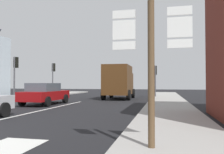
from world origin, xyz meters
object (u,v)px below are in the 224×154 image
at_px(delivery_truck, 119,81).
at_px(traffic_light_far_left, 53,72).
at_px(route_sign_post, 151,62).
at_px(traffic_light_near_left, 15,68).
at_px(sedan_far, 45,93).
at_px(traffic_light_far_right, 155,74).

height_order(delivery_truck, traffic_light_far_left, traffic_light_far_left).
height_order(delivery_truck, route_sign_post, route_sign_post).
bearing_deg(traffic_light_near_left, delivery_truck, 26.44).
bearing_deg(delivery_truck, sedan_far, -120.89).
distance_m(delivery_truck, traffic_light_far_right, 4.33).
bearing_deg(route_sign_post, delivery_truck, 103.06).
distance_m(sedan_far, delivery_truck, 7.67).
relative_size(delivery_truck, traffic_light_far_right, 1.56).
bearing_deg(traffic_light_far_right, route_sign_post, -88.38).
bearing_deg(traffic_light_near_left, sedan_far, -32.19).
bearing_deg(traffic_light_near_left, traffic_light_far_right, 31.12).
distance_m(route_sign_post, traffic_light_far_right, 19.03).
relative_size(sedan_far, route_sign_post, 1.31).
bearing_deg(delivery_truck, route_sign_post, -76.94).
relative_size(delivery_truck, route_sign_post, 1.57).
distance_m(traffic_light_near_left, traffic_light_far_left, 6.82).
relative_size(delivery_truck, traffic_light_far_left, 1.37).
relative_size(route_sign_post, traffic_light_far_left, 0.87).
bearing_deg(traffic_light_far_right, sedan_far, -127.40).
bearing_deg(delivery_truck, traffic_light_far_left, 160.34).
relative_size(traffic_light_far_right, traffic_light_near_left, 0.89).
relative_size(traffic_light_near_left, traffic_light_far_left, 0.99).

